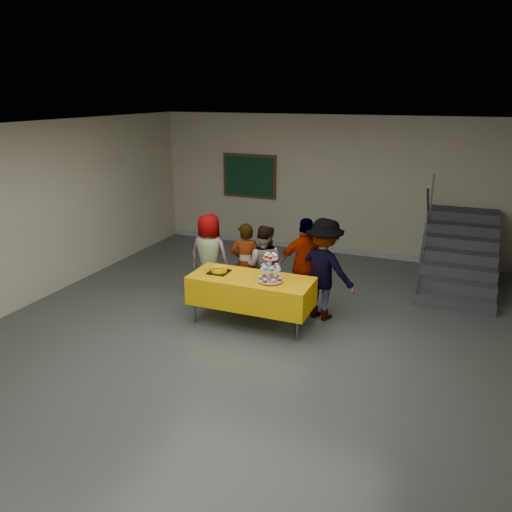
{
  "coord_description": "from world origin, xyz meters",
  "views": [
    {
      "loc": [
        2.52,
        -5.61,
        3.44
      ],
      "look_at": [
        -0.21,
        1.12,
        1.05
      ],
      "focal_mm": 35.0,
      "sensor_mm": 36.0,
      "label": 1
    }
  ],
  "objects": [
    {
      "name": "schoolchild_c",
      "position": [
        -0.31,
        1.69,
        0.69
      ],
      "size": [
        0.74,
        0.61,
        1.38
      ],
      "primitive_type": "imported",
      "rotation": [
        0.0,
        0.0,
        3.27
      ],
      "color": "#5C5D65",
      "rests_on": "ground"
    },
    {
      "name": "schoolchild_e",
      "position": [
        0.75,
        1.57,
        0.81
      ],
      "size": [
        1.17,
        0.85,
        1.63
      ],
      "primitive_type": "imported",
      "rotation": [
        0.0,
        0.0,
        2.88
      ],
      "color": "slate",
      "rests_on": "ground"
    },
    {
      "name": "schoolchild_b",
      "position": [
        -0.6,
        1.62,
        0.71
      ],
      "size": [
        0.59,
        0.47,
        1.41
      ],
      "primitive_type": "imported",
      "rotation": [
        0.0,
        0.0,
        3.44
      ],
      "color": "slate",
      "rests_on": "ground"
    },
    {
      "name": "cupcake_stand",
      "position": [
        0.13,
        0.85,
        0.95
      ],
      "size": [
        0.38,
        0.38,
        0.44
      ],
      "color": "silver",
      "rests_on": "bake_table"
    },
    {
      "name": "bear_cake",
      "position": [
        -0.76,
        0.93,
        0.83
      ],
      "size": [
        0.32,
        0.36,
        0.12
      ],
      "color": "black",
      "rests_on": "bake_table"
    },
    {
      "name": "schoolchild_a",
      "position": [
        -1.3,
        1.65,
        0.75
      ],
      "size": [
        0.73,
        0.48,
        1.49
      ],
      "primitive_type": "imported",
      "rotation": [
        0.0,
        0.0,
        3.15
      ],
      "color": "slate",
      "rests_on": "ground"
    },
    {
      "name": "bake_table",
      "position": [
        -0.21,
        0.92,
        0.56
      ],
      "size": [
        1.88,
        0.78,
        0.77
      ],
      "color": "#595960",
      "rests_on": "ground"
    },
    {
      "name": "noticeboard",
      "position": [
        -1.93,
        4.96,
        1.6
      ],
      "size": [
        1.3,
        0.05,
        1.0
      ],
      "color": "#472B16",
      "rests_on": "ground"
    },
    {
      "name": "schoolchild_d",
      "position": [
        0.44,
        1.63,
        0.79
      ],
      "size": [
        1.0,
        0.64,
        1.59
      ],
      "primitive_type": "imported",
      "rotation": [
        0.0,
        0.0,
        3.44
      ],
      "color": "slate",
      "rests_on": "ground"
    },
    {
      "name": "staircase",
      "position": [
        2.7,
        4.13,
        0.49
      ],
      "size": [
        1.3,
        2.4,
        2.04
      ],
      "color": "#424447",
      "rests_on": "ground"
    },
    {
      "name": "room_shell",
      "position": [
        0.0,
        0.02,
        2.13
      ],
      "size": [
        10.0,
        10.04,
        3.02
      ],
      "color": "#4C514C",
      "rests_on": "ground"
    }
  ]
}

